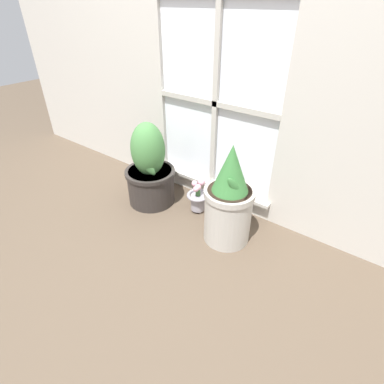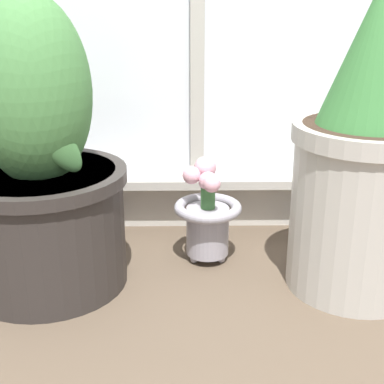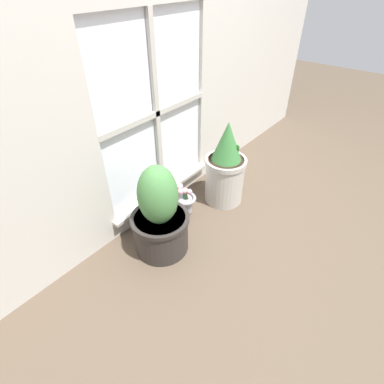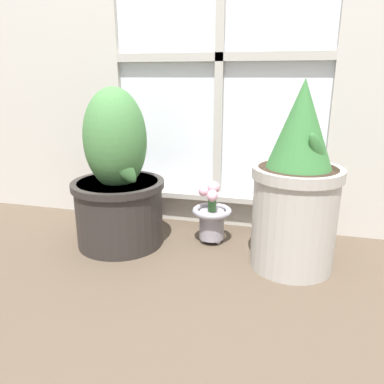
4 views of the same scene
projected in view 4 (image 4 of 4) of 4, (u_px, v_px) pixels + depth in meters
name	position (u px, v px, depth m)	size (l,w,h in m)	color
ground_plane	(190.00, 272.00, 1.34)	(10.00, 10.00, 0.00)	brown
potted_plant_left	(118.00, 183.00, 1.50)	(0.37, 0.37, 0.64)	#2D2826
potted_plant_right	(296.00, 189.00, 1.30)	(0.31, 0.31, 0.67)	#B7B2A8
flower_vase	(212.00, 215.00, 1.55)	(0.16, 0.16, 0.25)	#99939E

